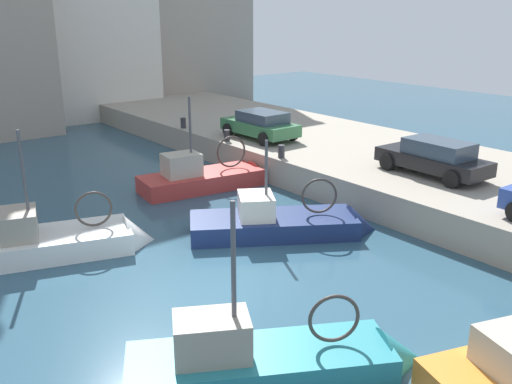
# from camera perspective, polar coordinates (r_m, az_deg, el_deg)

# --- Properties ---
(water_surface) EXTENTS (80.00, 80.00, 0.00)m
(water_surface) POSITION_cam_1_polar(r_m,az_deg,el_deg) (15.72, -3.75, -9.29)
(water_surface) COLOR #2D5166
(water_surface) RESTS_ON ground
(quay_wall) EXTENTS (9.00, 56.00, 1.20)m
(quay_wall) POSITION_cam_1_polar(r_m,az_deg,el_deg) (23.46, 20.04, 0.53)
(quay_wall) COLOR #9E9384
(quay_wall) RESTS_ON ground
(fishing_boat_red) EXTENTS (6.10, 2.70, 4.73)m
(fishing_boat_red) POSITION_cam_1_polar(r_m,az_deg,el_deg) (23.98, -4.79, 0.79)
(fishing_boat_red) COLOR #BC3833
(fishing_boat_red) RESTS_ON ground
(fishing_boat_teal) EXTENTS (6.22, 4.35, 4.57)m
(fishing_boat_teal) POSITION_cam_1_polar(r_m,az_deg,el_deg) (12.23, 2.06, -17.31)
(fishing_boat_teal) COLOR teal
(fishing_boat_teal) RESTS_ON ground
(fishing_boat_white) EXTENTS (5.80, 3.44, 4.85)m
(fishing_boat_white) POSITION_cam_1_polar(r_m,az_deg,el_deg) (18.57, -18.63, -5.44)
(fishing_boat_white) COLOR white
(fishing_boat_white) RESTS_ON ground
(fishing_boat_navy) EXTENTS (6.34, 4.86, 4.12)m
(fishing_boat_navy) POSITION_cam_1_polar(r_m,az_deg,el_deg) (19.02, 3.00, -3.94)
(fishing_boat_navy) COLOR navy
(fishing_boat_navy) RESTS_ON ground
(parked_car_green) EXTENTS (2.11, 4.09, 1.34)m
(parked_car_green) POSITION_cam_1_polar(r_m,az_deg,el_deg) (27.49, 0.46, 6.85)
(parked_car_green) COLOR #387547
(parked_car_green) RESTS_ON quay_wall
(parked_car_black) EXTENTS (1.95, 4.37, 1.37)m
(parked_car_black) POSITION_cam_1_polar(r_m,az_deg,el_deg) (22.26, 17.58, 3.37)
(parked_car_black) COLOR black
(parked_car_black) RESTS_ON quay_wall
(mooring_bollard_south) EXTENTS (0.28, 0.28, 0.55)m
(mooring_bollard_south) POSITION_cam_1_polar(r_m,az_deg,el_deg) (23.92, 2.58, 4.12)
(mooring_bollard_south) COLOR #2D2D33
(mooring_bollard_south) RESTS_ON quay_wall
(mooring_bollard_mid) EXTENTS (0.28, 0.28, 0.55)m
(mooring_bollard_mid) POSITION_cam_1_polar(r_m,az_deg,el_deg) (27.00, -2.97, 5.72)
(mooring_bollard_mid) COLOR #2D2D33
(mooring_bollard_mid) RESTS_ON quay_wall
(mooring_bollard_north) EXTENTS (0.28, 0.28, 0.55)m
(mooring_bollard_north) POSITION_cam_1_polar(r_m,az_deg,el_deg) (30.29, -7.37, 6.94)
(mooring_bollard_north) COLOR #2D2D33
(mooring_bollard_north) RESTS_ON quay_wall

